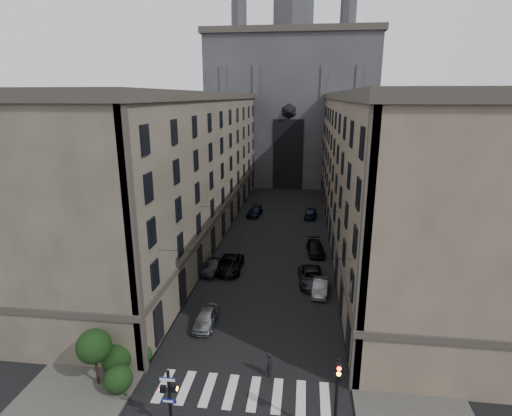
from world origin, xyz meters
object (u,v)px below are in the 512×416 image
at_px(car_left_far, 255,211).
at_px(car_right_midfar, 315,248).
at_px(car_right_midnear, 311,277).
at_px(pedestrian, 270,364).
at_px(car_left_midfar, 230,264).
at_px(pedestrian_signal_left, 169,397).
at_px(traffic_light_right, 337,391).
at_px(gothic_tower, 291,99).
at_px(car_right_far, 310,213).
at_px(car_left_midnear, 213,267).
at_px(car_right_near, 320,287).
at_px(car_left_near, 206,318).

relative_size(car_left_far, car_right_midfar, 1.00).
height_order(car_right_midnear, pedestrian, pedestrian).
bearing_deg(car_left_midfar, car_right_midnear, -13.91).
relative_size(car_left_far, pedestrian, 2.66).
xyz_separation_m(pedestrian_signal_left, car_left_midfar, (-0.69, 21.72, -1.59)).
xyz_separation_m(traffic_light_right, car_right_midfar, (-0.52, 27.40, -2.59)).
bearing_deg(gothic_tower, car_right_midnear, -85.22).
bearing_deg(pedestrian_signal_left, gothic_tower, 87.26).
bearing_deg(pedestrian_signal_left, car_right_far, 79.21).
distance_m(car_left_midfar, car_right_midfar, 11.11).
bearing_deg(car_left_midfar, car_right_midfar, 32.49).
distance_m(car_left_midnear, car_right_midnear, 10.60).
distance_m(car_right_midnear, car_right_midfar, 8.14).
bearing_deg(pedestrian, car_right_far, -9.85).
bearing_deg(car_left_midnear, car_left_far, 87.30).
relative_size(car_left_midfar, car_right_near, 1.32).
bearing_deg(car_left_far, gothic_tower, 87.14).
bearing_deg(pedestrian, car_left_far, 3.56).
bearing_deg(traffic_light_right, pedestrian, 129.41).
relative_size(car_right_far, pedestrian, 2.41).
height_order(gothic_tower, car_left_far, gothic_tower).
bearing_deg(car_right_midfar, car_right_midnear, -99.73).
bearing_deg(car_right_far, car_left_far, -175.52).
bearing_deg(car_left_near, car_left_far, 89.38).
distance_m(car_left_near, car_right_near, 11.76).
bearing_deg(car_right_midfar, car_left_midfar, -152.26).
bearing_deg(car_right_near, car_right_far, 96.41).
xyz_separation_m(car_left_midnear, car_right_midnear, (10.51, -1.33, 0.05)).
xyz_separation_m(gothic_tower, car_right_near, (5.34, -55.74, -17.14)).
relative_size(car_right_midfar, car_right_far, 1.11).
relative_size(gothic_tower, pedestrian_signal_left, 14.50).
xyz_separation_m(traffic_light_right, pedestrian, (-4.01, 4.88, -2.39)).
height_order(gothic_tower, car_right_near, gothic_tower).
bearing_deg(car_right_midnear, car_left_midfar, 162.54).
xyz_separation_m(gothic_tower, car_right_midnear, (4.50, -53.76, -17.08)).
distance_m(car_right_near, car_right_midnear, 2.16).
bearing_deg(car_right_near, pedestrian_signal_left, -111.90).
xyz_separation_m(pedestrian_signal_left, car_right_midnear, (8.01, 19.70, -1.60)).
bearing_deg(car_left_midfar, car_left_midnear, -159.98).
height_order(car_left_far, car_right_midnear, car_right_midnear).
distance_m(car_left_midnear, car_left_midfar, 1.95).
height_order(traffic_light_right, car_right_near, traffic_light_right).
height_order(gothic_tower, pedestrian, gothic_tower).
distance_m(pedestrian_signal_left, car_left_far, 42.73).
relative_size(pedestrian_signal_left, car_left_near, 0.99).
bearing_deg(car_left_far, car_right_midfar, -53.11).
xyz_separation_m(car_right_midnear, pedestrian, (-2.91, -14.40, 0.18)).
bearing_deg(car_right_midnear, car_right_far, 85.39).
height_order(traffic_light_right, car_left_far, traffic_light_right).
distance_m(gothic_tower, car_left_midfar, 54.64).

